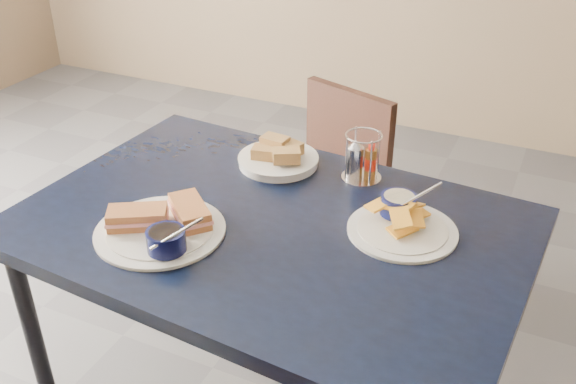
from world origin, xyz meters
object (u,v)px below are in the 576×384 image
at_px(plantain_plate, 401,219).
at_px(condiment_caddy, 361,160).
at_px(dining_table, 271,243).
at_px(bread_basket, 279,157).
at_px(sandwich_plate, 163,225).
at_px(chair_far, 325,182).

distance_m(plantain_plate, condiment_caddy, 0.26).
xyz_separation_m(dining_table, plantain_plate, (0.30, 0.12, 0.08)).
bearing_deg(dining_table, condiment_caddy, 67.17).
bearing_deg(plantain_plate, bread_basket, 158.10).
bearing_deg(sandwich_plate, dining_table, 36.39).
distance_m(sandwich_plate, bread_basket, 0.45).
bearing_deg(bread_basket, condiment_caddy, 5.27).
xyz_separation_m(chair_far, condiment_caddy, (0.27, -0.43, 0.35)).
relative_size(sandwich_plate, bread_basket, 1.42).
distance_m(chair_far, bread_basket, 0.55).
bearing_deg(condiment_caddy, bread_basket, -174.73).
height_order(sandwich_plate, condiment_caddy, condiment_caddy).
height_order(chair_far, bread_basket, bread_basket).
distance_m(sandwich_plate, condiment_caddy, 0.57).
height_order(sandwich_plate, bread_basket, sandwich_plate).
height_order(chair_far, condiment_caddy, condiment_caddy).
distance_m(chair_far, plantain_plate, 0.82).
bearing_deg(plantain_plate, chair_far, 125.44).
height_order(plantain_plate, condiment_caddy, condiment_caddy).
xyz_separation_m(bread_basket, condiment_caddy, (0.24, 0.02, 0.03)).
bearing_deg(bread_basket, chair_far, 93.52).
height_order(bread_basket, condiment_caddy, condiment_caddy).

